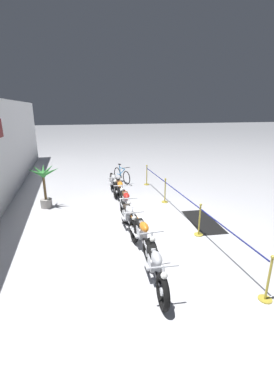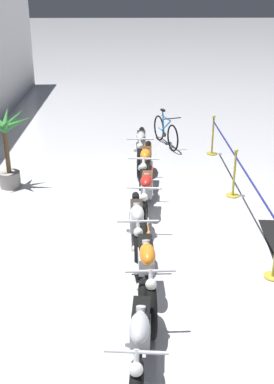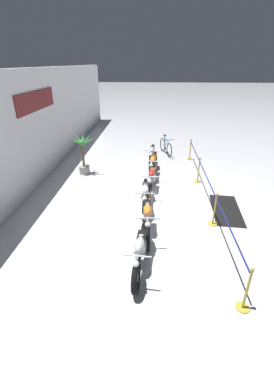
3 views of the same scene
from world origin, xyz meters
name	(u,v)px [view 3 (image 3 of 3)]	position (x,y,z in m)	size (l,w,h in m)	color
ground_plane	(165,199)	(0.00, 0.00, 0.00)	(120.00, 120.00, 0.00)	silver
back_wall	(14,139)	(0.01, 5.12, 2.10)	(28.00, 0.29, 4.20)	white
motorcycle_silver_0	(140,251)	(-3.46, 0.73, 0.47)	(2.17, 0.62, 0.95)	black
motorcycle_orange_1	(147,217)	(-1.97, 0.60, 0.47)	(2.40, 0.62, 0.96)	black
motorcycle_silver_2	(145,196)	(-0.71, 0.71, 0.47)	(2.19, 0.62, 0.95)	black
motorcycle_red_3	(152,179)	(0.68, 0.50, 0.47)	(2.38, 0.62, 0.94)	black
motorcycle_orange_4	(153,165)	(2.10, 0.46, 0.48)	(2.44, 0.62, 0.97)	black
motorcycle_silver_5	(152,155)	(3.42, 0.54, 0.47)	(2.34, 0.62, 0.96)	black
bicycle	(166,147)	(5.08, -0.19, 0.39)	(1.67, 0.66, 0.97)	black
potted_palm_left_of_row	(83,153)	(2.16, 3.46, 0.95)	(0.97, 1.17, 1.76)	gray
stanchion_far_left	(215,202)	(-1.44, -1.36, 0.72)	(8.88, 0.28, 1.05)	gold
stanchion_mid_left	(214,214)	(-1.52, -1.36, 0.36)	(0.28, 0.28, 1.05)	gold
stanchion_mid_right	(198,174)	(1.56, -1.36, 0.36)	(0.28, 0.28, 1.05)	gold
stanchion_far_right	(190,152)	(4.30, -1.36, 0.36)	(0.28, 0.28, 1.05)	gold
floor_banner	(226,210)	(-0.63, -1.99, 0.00)	(2.06, 0.89, 0.01)	black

